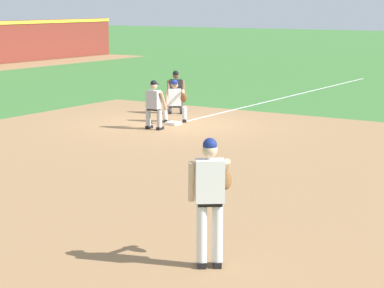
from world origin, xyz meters
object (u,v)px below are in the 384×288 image
baseball (193,165)px  first_baseman (175,99)px  first_base_bag (173,123)px  baserunner (154,103)px  umpire (176,90)px  pitcher (211,194)px

baseball → first_baseman: size_ratio=0.06×
first_base_bag → baserunner: size_ratio=0.26×
first_baseman → baserunner: bearing=-172.5°
first_baseman → baserunner: size_ratio=0.92×
baserunner → baseball: bearing=-135.1°
baserunner → umpire: same height
baseball → first_baseman: first_baseman is taller
first_base_bag → pitcher: bearing=-143.7°
baseball → umpire: (6.71, 4.94, 0.76)m
pitcher → first_baseman: 13.03m
first_base_bag → pitcher: (-10.15, -7.46, 1.01)m
first_base_bag → first_baseman: 0.82m
first_base_bag → baseball: size_ratio=5.14×
baseball → first_base_bag: bearing=38.1°
first_base_bag → baserunner: bearing=-179.9°
pitcher → first_baseman: size_ratio=1.39×
baseball → baserunner: size_ratio=0.05×
pitcher → umpire: bearing=35.6°
pitcher → umpire: pitcher is taller
pitcher → umpire: 14.90m
pitcher → baserunner: 11.79m
first_base_bag → baseball: (-4.74, -3.72, -0.01)m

